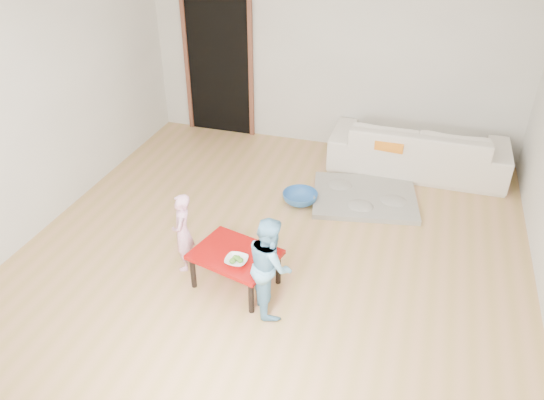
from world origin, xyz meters
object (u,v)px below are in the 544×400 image
at_px(sofa, 418,148).
at_px(child_pink, 183,232).
at_px(basin, 300,198).
at_px(bowl, 236,261).
at_px(child_blue, 270,265).
at_px(red_table, 236,269).

distance_m(sofa, child_pink, 3.33).
xyz_separation_m(sofa, basin, (-1.22, -1.21, -0.25)).
bearing_deg(sofa, child_pink, 53.15).
bearing_deg(sofa, basin, 44.71).
xyz_separation_m(bowl, basin, (0.14, 1.70, -0.33)).
bearing_deg(bowl, basin, 85.14).
xyz_separation_m(bowl, child_pink, (-0.63, 0.24, 0.01)).
bearing_deg(child_pink, sofa, 127.19).
relative_size(bowl, basin, 0.48).
bearing_deg(child_blue, basin, -23.21).
height_order(red_table, bowl, bowl).
bearing_deg(child_pink, child_blue, 56.83).
xyz_separation_m(red_table, child_blue, (0.39, -0.18, 0.28)).
height_order(sofa, child_blue, child_blue).
bearing_deg(bowl, child_blue, -9.32).
bearing_deg(basin, child_pink, -117.96).
bearing_deg(sofa, bowl, 64.78).
bearing_deg(basin, sofa, 44.79).
xyz_separation_m(sofa, child_pink, (-1.99, -2.67, 0.08)).
height_order(bowl, child_blue, child_blue).
bearing_deg(basin, child_blue, -84.09).
relative_size(child_blue, basin, 2.28).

